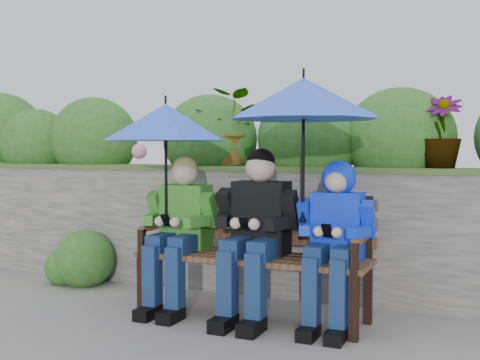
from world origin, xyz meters
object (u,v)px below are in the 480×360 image
at_px(park_bench, 256,247).
at_px(boy_middle, 256,227).
at_px(boy_right, 335,230).
at_px(umbrella_left, 166,122).
at_px(umbrella_right, 303,99).
at_px(boy_left, 179,225).

xyz_separation_m(park_bench, boy_middle, (0.03, -0.08, 0.15)).
relative_size(boy_right, umbrella_left, 1.21).
relative_size(park_bench, umbrella_right, 1.60).
bearing_deg(umbrella_left, boy_left, 1.91).
bearing_deg(boy_middle, umbrella_left, 179.84).
relative_size(boy_left, umbrella_right, 1.10).
xyz_separation_m(boy_middle, boy_right, (0.55, 0.02, 0.01)).
xyz_separation_m(park_bench, umbrella_right, (0.37, -0.08, 1.01)).
relative_size(umbrella_left, umbrella_right, 0.89).
bearing_deg(umbrella_left, umbrella_right, 0.08).
xyz_separation_m(boy_left, boy_middle, (0.60, -0.01, 0.02)).
relative_size(park_bench, boy_left, 1.45).
height_order(boy_middle, umbrella_left, umbrella_left).
bearing_deg(boy_left, umbrella_right, -0.13).
bearing_deg(boy_left, boy_right, 0.76).
bearing_deg(umbrella_left, boy_middle, -0.16).
xyz_separation_m(boy_left, umbrella_left, (-0.11, -0.00, 0.75)).
height_order(boy_left, boy_middle, boy_middle).
xyz_separation_m(umbrella_left, umbrella_right, (1.04, 0.00, 0.14)).
bearing_deg(boy_left, boy_middle, -0.54).
bearing_deg(umbrella_right, boy_middle, -179.40).
distance_m(boy_left, boy_middle, 0.60).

